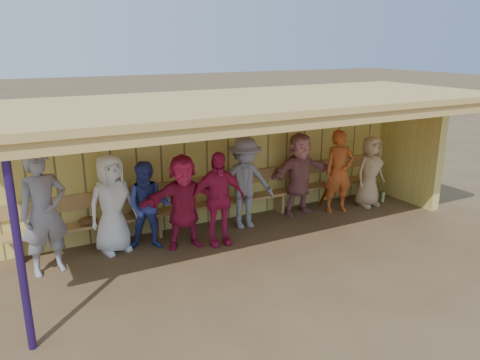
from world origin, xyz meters
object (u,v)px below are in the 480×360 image
Objects in this scene: player_a at (44,213)px; player_e at (245,183)px; player_c at (148,206)px; player_g at (339,172)px; bench at (221,196)px; player_extra at (184,202)px; player_f at (299,174)px; player_h at (370,171)px; player_d at (218,199)px; player_b at (112,204)px.

player_e is (3.48, 0.23, -0.09)m from player_a.
player_g reaches higher than player_c.
player_a is 3.49m from player_e.
player_c reaches higher than bench.
player_extra is at bearing 2.36° from player_c.
player_e is 1.02× the size of player_f.
bench is (-3.18, 0.58, -0.23)m from player_h.
player_d is at bearing 3.87° from player_c.
player_f reaches higher than player_h.
player_e is 2.09m from player_g.
player_extra reaches higher than bench.
player_b is at bearing -173.35° from player_c.
bench is at bearing -0.46° from player_a.
player_a reaches higher than player_e.
player_d reaches higher than bench.
player_d is 0.97× the size of player_f.
player_c is at bearing 168.94° from player_extra.
player_b is at bearing 171.06° from player_extra.
player_h is 4.22m from player_extra.
player_a is 1.10× the size of player_e.
bench is (1.58, 0.50, -0.22)m from player_c.
player_b is 1.03× the size of player_extra.
player_g is at bearing 4.41° from player_e.
player_d is at bearing -168.08° from player_f.
bench is (-2.38, 0.55, -0.32)m from player_g.
player_b is at bearing 171.72° from player_h.
player_a is at bearing -168.75° from bench.
player_e reaches higher than player_f.
player_a reaches higher than player_c.
player_h is at bearing 5.07° from player_e.
player_g reaches higher than player_b.
player_extra is (-4.22, -0.13, 0.05)m from player_h.
player_e is at bearing -179.14° from player_f.
player_h reaches higher than player_c.
player_g is at bearing 21.89° from player_c.
player_h is 0.20× the size of bench.
player_e is at bearing 37.33° from player_d.
player_g is at bearing -20.94° from player_f.
player_b is at bearing 168.15° from player_d.
player_e is at bearing 22.02° from player_extra.
player_a reaches higher than bench.
player_extra reaches higher than player_h.
player_e is (1.88, 0.10, 0.11)m from player_c.
player_a is 1.25× the size of player_h.
bench is (0.48, 0.88, -0.29)m from player_d.
player_a reaches higher than player_g.
player_a is 0.25× the size of bench.
bench is (3.18, 0.63, -0.42)m from player_a.
player_d reaches higher than player_c.
player_d is 0.58m from player_extra.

